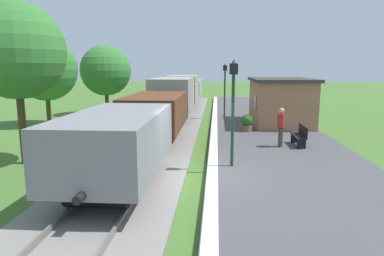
% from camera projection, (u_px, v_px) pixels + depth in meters
% --- Properties ---
extents(ground_plane, '(160.00, 160.00, 0.00)m').
position_uv_depth(ground_plane, '(200.00, 182.00, 11.25)').
color(ground_plane, '#47702D').
extents(platform_slab, '(6.00, 60.00, 0.25)m').
position_uv_depth(platform_slab, '(300.00, 180.00, 11.01)').
color(platform_slab, '#4C4C4F').
rests_on(platform_slab, ground).
extents(platform_edge_stripe, '(0.36, 60.00, 0.01)m').
position_uv_depth(platform_edge_stripe, '(212.00, 175.00, 11.18)').
color(platform_edge_stripe, silver).
rests_on(platform_edge_stripe, platform_slab).
extents(track_ballast, '(3.80, 60.00, 0.12)m').
position_uv_depth(track_ballast, '(128.00, 179.00, 11.41)').
color(track_ballast, gray).
rests_on(track_ballast, ground).
extents(rail_near, '(0.07, 60.00, 0.14)m').
position_uv_depth(rail_near, '(149.00, 175.00, 11.33)').
color(rail_near, slate).
rests_on(rail_near, track_ballast).
extents(rail_far, '(0.07, 60.00, 0.14)m').
position_uv_depth(rail_far, '(106.00, 174.00, 11.43)').
color(rail_far, slate).
rests_on(rail_far, track_ballast).
extents(freight_train, '(2.50, 32.60, 2.72)m').
position_uv_depth(freight_train, '(174.00, 99.00, 23.44)').
color(freight_train, gray).
rests_on(freight_train, rail_near).
extents(station_hut, '(3.50, 5.80, 2.78)m').
position_uv_depth(station_hut, '(280.00, 101.00, 21.20)').
color(station_hut, '#9E6B4C').
rests_on(station_hut, platform_slab).
extents(bench_near_hut, '(0.42, 1.50, 0.91)m').
position_uv_depth(bench_near_hut, '(300.00, 135.00, 15.26)').
color(bench_near_hut, black).
rests_on(bench_near_hut, platform_slab).
extents(bench_down_platform, '(0.42, 1.50, 0.91)m').
position_uv_depth(bench_down_platform, '(264.00, 106.00, 26.79)').
color(bench_down_platform, black).
rests_on(bench_down_platform, platform_slab).
extents(person_waiting, '(0.39, 0.45, 1.71)m').
position_uv_depth(person_waiting, '(281.00, 126.00, 14.99)').
color(person_waiting, '#38332D').
rests_on(person_waiting, platform_slab).
extents(potted_planter, '(0.64, 0.64, 0.92)m').
position_uv_depth(potted_planter, '(247.00, 123.00, 18.71)').
color(potted_planter, brown).
rests_on(potted_planter, platform_slab).
extents(lamp_post_near, '(0.28, 0.28, 3.70)m').
position_uv_depth(lamp_post_near, '(233.00, 94.00, 11.75)').
color(lamp_post_near, '#193823').
rests_on(lamp_post_near, platform_slab).
extents(lamp_post_far, '(0.28, 0.28, 3.70)m').
position_uv_depth(lamp_post_far, '(225.00, 80.00, 23.79)').
color(lamp_post_far, '#193823').
rests_on(lamp_post_far, platform_slab).
extents(tree_trackside_mid, '(3.60, 3.60, 6.10)m').
position_uv_depth(tree_trackside_mid, '(16.00, 51.00, 12.70)').
color(tree_trackside_mid, '#4C3823').
rests_on(tree_trackside_mid, ground).
extents(tree_trackside_far, '(3.95, 3.95, 5.51)m').
position_uv_depth(tree_trackside_far, '(46.00, 70.00, 21.83)').
color(tree_trackside_far, '#4C3823').
rests_on(tree_trackside_far, ground).
extents(tree_field_left, '(3.91, 3.91, 5.39)m').
position_uv_depth(tree_field_left, '(106.00, 71.00, 26.81)').
color(tree_field_left, '#4C3823').
rests_on(tree_field_left, ground).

